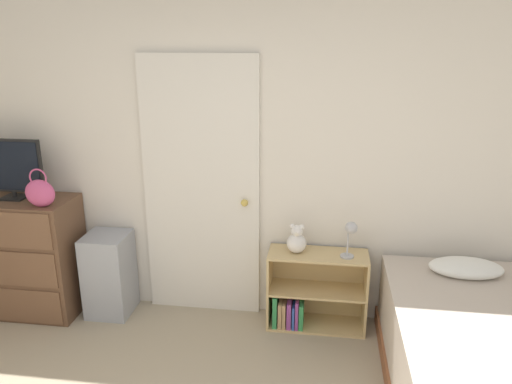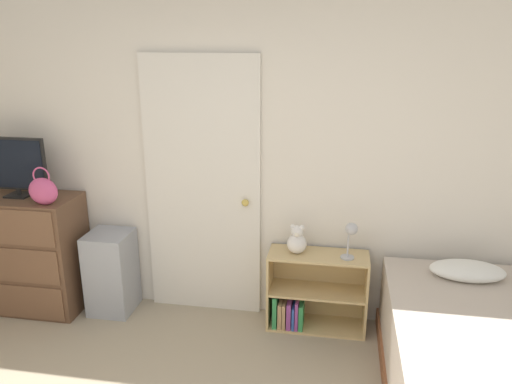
% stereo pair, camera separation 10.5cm
% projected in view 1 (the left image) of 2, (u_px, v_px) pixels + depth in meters
% --- Properties ---
extents(wall_back, '(10.00, 0.06, 2.55)m').
position_uv_depth(wall_back, '(237.00, 158.00, 3.79)').
color(wall_back, silver).
rests_on(wall_back, ground_plane).
extents(door_closed, '(0.91, 0.09, 2.05)m').
position_uv_depth(door_closed, '(201.00, 190.00, 3.85)').
color(door_closed, silver).
rests_on(door_closed, ground_plane).
extents(dresser, '(0.85, 0.46, 0.96)m').
position_uv_depth(dresser, '(25.00, 256.00, 3.99)').
color(dresser, brown).
rests_on(dresser, ground_plane).
extents(tv, '(0.52, 0.16, 0.47)m').
position_uv_depth(tv, '(10.00, 168.00, 3.80)').
color(tv, black).
rests_on(tv, dresser).
extents(handbag, '(0.23, 0.11, 0.29)m').
position_uv_depth(handbag, '(40.00, 193.00, 3.65)').
color(handbag, '#C64C7F').
rests_on(handbag, dresser).
extents(storage_bin, '(0.34, 0.35, 0.67)m').
position_uv_depth(storage_bin, '(109.00, 274.00, 4.00)').
color(storage_bin, '#999EA8').
rests_on(storage_bin, ground_plane).
extents(bookshelf, '(0.75, 0.29, 0.61)m').
position_uv_depth(bookshelf, '(309.00, 295.00, 3.85)').
color(bookshelf, tan).
rests_on(bookshelf, ground_plane).
extents(teddy_bear, '(0.15, 0.15, 0.23)m').
position_uv_depth(teddy_bear, '(297.00, 240.00, 3.71)').
color(teddy_bear, silver).
rests_on(teddy_bear, bookshelf).
extents(desk_lamp, '(0.11, 0.11, 0.28)m').
position_uv_depth(desk_lamp, '(351.00, 232.00, 3.59)').
color(desk_lamp, '#B2B2B7').
rests_on(desk_lamp, bookshelf).
extents(bed, '(1.11, 1.99, 0.69)m').
position_uv_depth(bed, '(490.00, 374.00, 2.89)').
color(bed, brown).
rests_on(bed, ground_plane).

